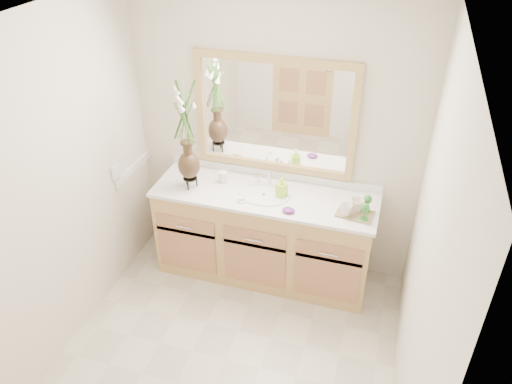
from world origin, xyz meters
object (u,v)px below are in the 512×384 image
(soap_bottle, at_px, (282,188))
(tray, at_px, (355,214))
(tumbler, at_px, (223,177))
(flower_vase, at_px, (185,122))

(soap_bottle, distance_m, tray, 0.61)
(tumbler, bearing_deg, flower_vase, -146.76)
(flower_vase, bearing_deg, tray, -0.35)
(tumbler, xyz_separation_m, soap_bottle, (0.52, -0.06, 0.03))
(soap_bottle, bearing_deg, tray, 13.08)
(flower_vase, xyz_separation_m, soap_bottle, (0.76, 0.09, -0.51))
(tray, bearing_deg, flower_vase, -172.09)
(tumbler, xyz_separation_m, tray, (1.13, -0.16, -0.04))
(tray, bearing_deg, tumbler, -179.82)
(flower_vase, xyz_separation_m, tray, (1.36, -0.01, -0.58))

